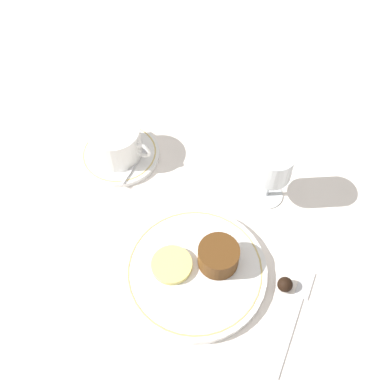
# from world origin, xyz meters

# --- Properties ---
(ground_plane) EXTENTS (3.00, 3.00, 0.00)m
(ground_plane) POSITION_xyz_m (0.00, 0.00, 0.00)
(ground_plane) COLOR white
(dinner_plate) EXTENTS (0.24, 0.24, 0.01)m
(dinner_plate) POSITION_xyz_m (0.04, -0.04, 0.01)
(dinner_plate) COLOR white
(dinner_plate) RESTS_ON ground_plane
(saucer) EXTENTS (0.15, 0.15, 0.01)m
(saucer) POSITION_xyz_m (-0.20, 0.12, 0.01)
(saucer) COLOR white
(saucer) RESTS_ON ground_plane
(coffee_cup) EXTENTS (0.12, 0.10, 0.06)m
(coffee_cup) POSITION_xyz_m (-0.20, 0.12, 0.04)
(coffee_cup) COLOR white
(coffee_cup) RESTS_ON saucer
(spoon) EXTENTS (0.02, 0.10, 0.00)m
(spoon) POSITION_xyz_m (-0.16, 0.12, 0.01)
(spoon) COLOR silver
(spoon) RESTS_ON saucer
(wine_glass) EXTENTS (0.07, 0.07, 0.12)m
(wine_glass) POSITION_xyz_m (0.09, 0.15, 0.08)
(wine_glass) COLOR silver
(wine_glass) RESTS_ON ground_plane
(fork) EXTENTS (0.02, 0.18, 0.01)m
(fork) POSITION_xyz_m (0.21, -0.03, 0.00)
(fork) COLOR silver
(fork) RESTS_ON ground_plane
(dessert_cake) EXTENTS (0.07, 0.07, 0.04)m
(dessert_cake) POSITION_xyz_m (0.07, -0.02, 0.03)
(dessert_cake) COLOR #563314
(dessert_cake) RESTS_ON dinner_plate
(pineapple_slice) EXTENTS (0.07, 0.07, 0.01)m
(pineapple_slice) POSITION_xyz_m (0.00, -0.05, 0.02)
(pineapple_slice) COLOR #EFE075
(pineapple_slice) RESTS_ON dinner_plate
(chocolate_truffle) EXTENTS (0.02, 0.02, 0.02)m
(chocolate_truffle) POSITION_xyz_m (0.18, -0.01, 0.01)
(chocolate_truffle) COLOR black
(chocolate_truffle) RESTS_ON ground_plane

